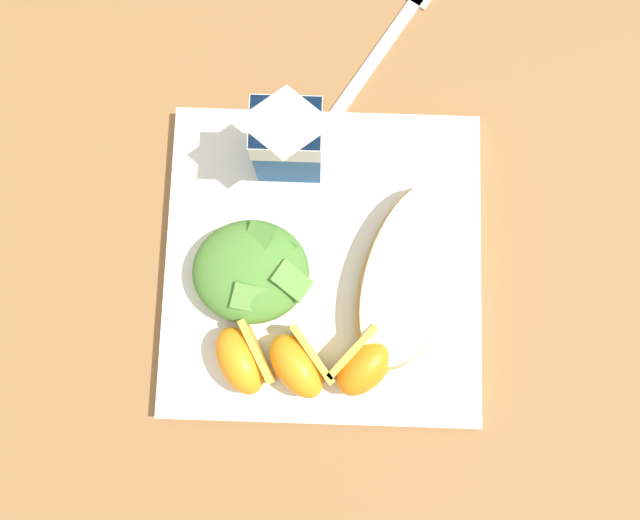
{
  "coord_description": "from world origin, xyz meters",
  "views": [
    {
      "loc": [
        0.0,
        -0.09,
        0.58
      ],
      "look_at": [
        0.0,
        0.0,
        0.03
      ],
      "focal_mm": 36.07,
      "sensor_mm": 36.0,
      "label": 1
    }
  ],
  "objects": [
    {
      "name": "orange_wedge_middle",
      "position": [
        -0.02,
        -0.09,
        0.04
      ],
      "size": [
        0.06,
        0.07,
        0.04
      ],
      "color": "orange",
      "rests_on": "white_plate"
    },
    {
      "name": "green_salad_pile",
      "position": [
        -0.06,
        -0.01,
        0.04
      ],
      "size": [
        0.1,
        0.09,
        0.05
      ],
      "color": "#4C8433",
      "rests_on": "white_plate"
    },
    {
      "name": "orange_wedge_rear",
      "position": [
        0.04,
        -0.09,
        0.04
      ],
      "size": [
        0.07,
        0.07,
        0.04
      ],
      "color": "orange",
      "rests_on": "white_plate"
    },
    {
      "name": "orange_wedge_front",
      "position": [
        -0.07,
        -0.09,
        0.04
      ],
      "size": [
        0.06,
        0.07,
        0.04
      ],
      "color": "orange",
      "rests_on": "white_plate"
    },
    {
      "name": "milk_carton",
      "position": [
        -0.03,
        0.09,
        0.08
      ],
      "size": [
        0.06,
        0.05,
        0.11
      ],
      "color": "#23569E",
      "rests_on": "white_plate"
    },
    {
      "name": "cheesy_pizza_bread",
      "position": [
        0.07,
        -0.01,
        0.03
      ],
      "size": [
        0.13,
        0.19,
        0.04
      ],
      "color": "tan",
      "rests_on": "white_plate"
    },
    {
      "name": "ground",
      "position": [
        0.0,
        0.0,
        0.0
      ],
      "size": [
        3.0,
        3.0,
        0.0
      ],
      "primitive_type": "plane",
      "color": "olive"
    },
    {
      "name": "metal_fork",
      "position": [
        0.06,
        0.22,
        0.0
      ],
      "size": [
        0.12,
        0.17,
        0.01
      ],
      "color": "silver",
      "rests_on": "ground"
    },
    {
      "name": "white_plate",
      "position": [
        0.0,
        0.0,
        0.01
      ],
      "size": [
        0.28,
        0.28,
        0.02
      ],
      "primitive_type": "cube",
      "color": "white",
      "rests_on": "ground"
    }
  ]
}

